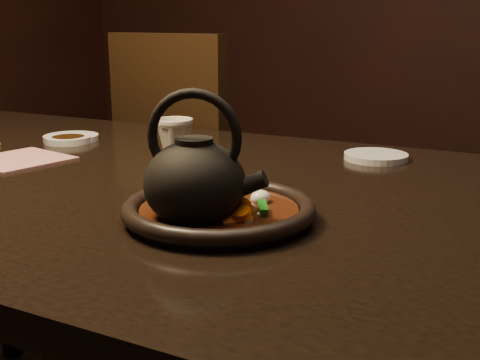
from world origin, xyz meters
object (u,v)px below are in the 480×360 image
at_px(tea_cup, 175,135).
at_px(chair, 202,189).
at_px(plate, 219,210).
at_px(table, 105,212).
at_px(teapot, 195,179).

bearing_deg(tea_cup, chair, 115.49).
distance_m(plate, tea_cup, 0.43).
height_order(chair, plate, chair).
relative_size(table, teapot, 9.40).
bearing_deg(plate, chair, 122.47).
bearing_deg(tea_cup, table, -100.61).
bearing_deg(table, tea_cup, 79.39).
xyz_separation_m(chair, teapot, (0.50, -0.85, 0.28)).
xyz_separation_m(table, teapot, (0.31, -0.19, 0.14)).
bearing_deg(teapot, plate, 62.66).
xyz_separation_m(tea_cup, teapot, (0.27, -0.37, 0.03)).
height_order(plate, teapot, teapot).
distance_m(tea_cup, teapot, 0.46).
distance_m(table, tea_cup, 0.22).
height_order(table, chair, chair).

